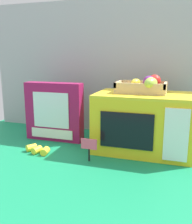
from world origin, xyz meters
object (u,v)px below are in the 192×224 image
at_px(toy_microwave, 143,122).
at_px(cookie_set_box, 54,112).
at_px(price_sign, 89,146).
at_px(loose_toy_banana, 38,150).
at_px(food_groups_crate, 144,86).

height_order(toy_microwave, cookie_set_box, cookie_set_box).
xyz_separation_m(price_sign, loose_toy_banana, (-0.26, 0.02, -0.05)).
xyz_separation_m(cookie_set_box, loose_toy_banana, (0.01, -0.20, -0.14)).
relative_size(cookie_set_box, price_sign, 3.09).
relative_size(toy_microwave, cookie_set_box, 1.42).
bearing_deg(food_groups_crate, loose_toy_banana, -155.81).
relative_size(food_groups_crate, loose_toy_banana, 1.76).
xyz_separation_m(toy_microwave, cookie_set_box, (-0.47, 0.02, 0.02)).
height_order(food_groups_crate, cookie_set_box, food_groups_crate).
bearing_deg(price_sign, cookie_set_box, 141.04).
distance_m(toy_microwave, cookie_set_box, 0.47).
height_order(price_sign, loose_toy_banana, price_sign).
bearing_deg(cookie_set_box, food_groups_crate, 0.30).
xyz_separation_m(food_groups_crate, cookie_set_box, (-0.46, -0.00, -0.15)).
relative_size(toy_microwave, price_sign, 4.37).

